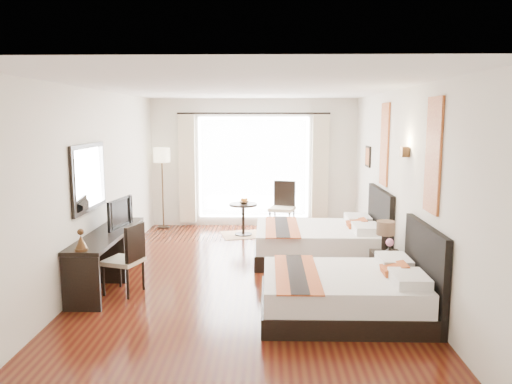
{
  "coord_description": "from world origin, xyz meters",
  "views": [
    {
      "loc": [
        0.31,
        -7.18,
        2.38
      ],
      "look_at": [
        0.13,
        0.44,
        1.25
      ],
      "focal_mm": 35.0,
      "sensor_mm": 36.0,
      "label": 1
    }
  ],
  "objects_px": {
    "bed_near": "(349,292)",
    "nightstand": "(387,270)",
    "table_lamp": "(386,230)",
    "vase": "(389,250)",
    "fruit_bowl": "(244,203)",
    "window_chair": "(282,217)",
    "console_desk": "(108,258)",
    "side_table": "(243,219)",
    "bed_far": "(322,241)",
    "floor_lamp": "(162,160)",
    "television": "(116,213)",
    "desk_chair": "(125,272)"
  },
  "relations": [
    {
      "from": "bed_near",
      "to": "nightstand",
      "type": "height_order",
      "value": "bed_near"
    },
    {
      "from": "table_lamp",
      "to": "vase",
      "type": "bearing_deg",
      "value": -92.6
    },
    {
      "from": "fruit_bowl",
      "to": "window_chair",
      "type": "xyz_separation_m",
      "value": [
        0.78,
        0.39,
        -0.36
      ]
    },
    {
      "from": "vase",
      "to": "console_desk",
      "type": "bearing_deg",
      "value": 177.0
    },
    {
      "from": "bed_near",
      "to": "side_table",
      "type": "distance_m",
      "value": 4.4
    },
    {
      "from": "bed_far",
      "to": "floor_lamp",
      "type": "bearing_deg",
      "value": 143.54
    },
    {
      "from": "vase",
      "to": "side_table",
      "type": "bearing_deg",
      "value": 123.85
    },
    {
      "from": "table_lamp",
      "to": "window_chair",
      "type": "height_order",
      "value": "window_chair"
    },
    {
      "from": "bed_far",
      "to": "television",
      "type": "xyz_separation_m",
      "value": [
        -3.21,
        -0.98,
        0.66
      ]
    },
    {
      "from": "vase",
      "to": "window_chair",
      "type": "distance_m",
      "value": 3.86
    },
    {
      "from": "floor_lamp",
      "to": "bed_far",
      "type": "bearing_deg",
      "value": -36.46
    },
    {
      "from": "nightstand",
      "to": "desk_chair",
      "type": "relative_size",
      "value": 0.52
    },
    {
      "from": "nightstand",
      "to": "floor_lamp",
      "type": "height_order",
      "value": "floor_lamp"
    },
    {
      "from": "television",
      "to": "window_chair",
      "type": "xyz_separation_m",
      "value": [
        2.59,
        3.04,
        -0.65
      ]
    },
    {
      "from": "bed_near",
      "to": "window_chair",
      "type": "xyz_separation_m",
      "value": [
        -0.68,
        4.5,
        0.03
      ]
    },
    {
      "from": "fruit_bowl",
      "to": "side_table",
      "type": "bearing_deg",
      "value": 121.79
    },
    {
      "from": "table_lamp",
      "to": "television",
      "type": "bearing_deg",
      "value": 176.39
    },
    {
      "from": "table_lamp",
      "to": "console_desk",
      "type": "distance_m",
      "value": 4.02
    },
    {
      "from": "bed_near",
      "to": "side_table",
      "type": "xyz_separation_m",
      "value": [
        -1.49,
        4.14,
        0.04
      ]
    },
    {
      "from": "bed_near",
      "to": "bed_far",
      "type": "xyz_separation_m",
      "value": [
        -0.07,
        2.44,
        0.02
      ]
    },
    {
      "from": "nightstand",
      "to": "console_desk",
      "type": "xyz_separation_m",
      "value": [
        -4.0,
        0.04,
        0.14
      ]
    },
    {
      "from": "television",
      "to": "window_chair",
      "type": "bearing_deg",
      "value": -31.28
    },
    {
      "from": "vase",
      "to": "console_desk",
      "type": "relative_size",
      "value": 0.07
    },
    {
      "from": "bed_far",
      "to": "desk_chair",
      "type": "bearing_deg",
      "value": -148.89
    },
    {
      "from": "console_desk",
      "to": "side_table",
      "type": "distance_m",
      "value": 3.54
    },
    {
      "from": "table_lamp",
      "to": "desk_chair",
      "type": "height_order",
      "value": "desk_chair"
    },
    {
      "from": "desk_chair",
      "to": "window_chair",
      "type": "bearing_deg",
      "value": -102.71
    },
    {
      "from": "floor_lamp",
      "to": "window_chair",
      "type": "relative_size",
      "value": 1.65
    },
    {
      "from": "television",
      "to": "side_table",
      "type": "relative_size",
      "value": 1.16
    },
    {
      "from": "console_desk",
      "to": "desk_chair",
      "type": "xyz_separation_m",
      "value": [
        0.35,
        -0.4,
        -0.08
      ]
    },
    {
      "from": "table_lamp",
      "to": "side_table",
      "type": "height_order",
      "value": "table_lamp"
    },
    {
      "from": "table_lamp",
      "to": "fruit_bowl",
      "type": "height_order",
      "value": "table_lamp"
    },
    {
      "from": "vase",
      "to": "desk_chair",
      "type": "height_order",
      "value": "desk_chair"
    },
    {
      "from": "desk_chair",
      "to": "table_lamp",
      "type": "bearing_deg",
      "value": -154.01
    },
    {
      "from": "nightstand",
      "to": "console_desk",
      "type": "distance_m",
      "value": 4.0
    },
    {
      "from": "desk_chair",
      "to": "fruit_bowl",
      "type": "height_order",
      "value": "desk_chair"
    },
    {
      "from": "side_table",
      "to": "fruit_bowl",
      "type": "xyz_separation_m",
      "value": [
        0.02,
        -0.04,
        0.35
      ]
    },
    {
      "from": "nightstand",
      "to": "floor_lamp",
      "type": "distance_m",
      "value": 5.59
    },
    {
      "from": "window_chair",
      "to": "television",
      "type": "bearing_deg",
      "value": -25.03
    },
    {
      "from": "window_chair",
      "to": "desk_chair",
      "type": "bearing_deg",
      "value": -15.31
    },
    {
      "from": "bed_near",
      "to": "console_desk",
      "type": "relative_size",
      "value": 0.91
    },
    {
      "from": "floor_lamp",
      "to": "window_chair",
      "type": "height_order",
      "value": "floor_lamp"
    },
    {
      "from": "television",
      "to": "floor_lamp",
      "type": "bearing_deg",
      "value": 9.09
    },
    {
      "from": "television",
      "to": "side_table",
      "type": "height_order",
      "value": "television"
    },
    {
      "from": "nightstand",
      "to": "television",
      "type": "height_order",
      "value": "television"
    },
    {
      "from": "television",
      "to": "nightstand",
      "type": "bearing_deg",
      "value": -86.45
    },
    {
      "from": "desk_chair",
      "to": "bed_far",
      "type": "bearing_deg",
      "value": -130.85
    },
    {
      "from": "nightstand",
      "to": "television",
      "type": "relative_size",
      "value": 0.66
    },
    {
      "from": "bed_near",
      "to": "side_table",
      "type": "bearing_deg",
      "value": 109.78
    },
    {
      "from": "floor_lamp",
      "to": "table_lamp",
      "type": "bearing_deg",
      "value": -42.12
    }
  ]
}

